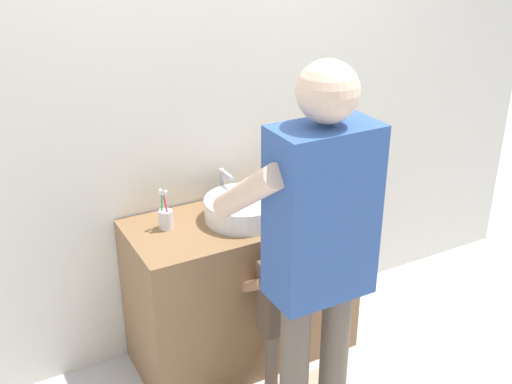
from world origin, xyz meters
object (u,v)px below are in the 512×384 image
Objects in this scene: toothbrush_cup at (166,218)px; soap_bottle at (301,187)px; adult_parent at (318,237)px; child_toddler at (281,304)px.

toothbrush_cup reaches higher than soap_bottle.
soap_bottle is at bearing 62.24° from adult_parent.
toothbrush_cup is 0.76m from soap_bottle.
child_toddler is at bearing 85.99° from adult_parent.
toothbrush_cup is 0.22× the size of child_toddler.
adult_parent reaches higher than toothbrush_cup.
child_toddler is 0.52× the size of adult_parent.
toothbrush_cup is 0.11× the size of adult_parent.
adult_parent is (-0.02, -0.31, 0.53)m from child_toddler.
toothbrush_cup is 0.70m from child_toddler.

